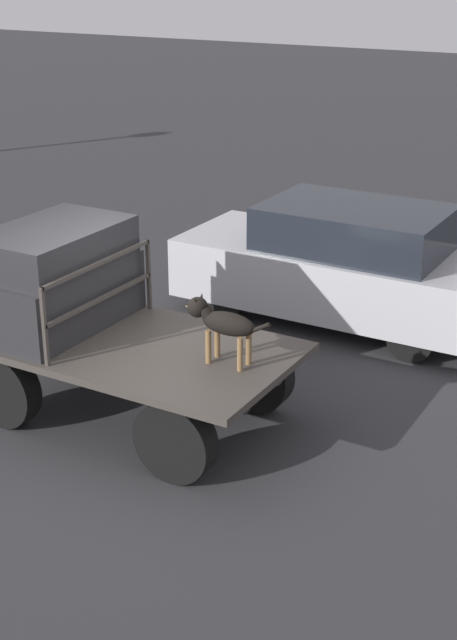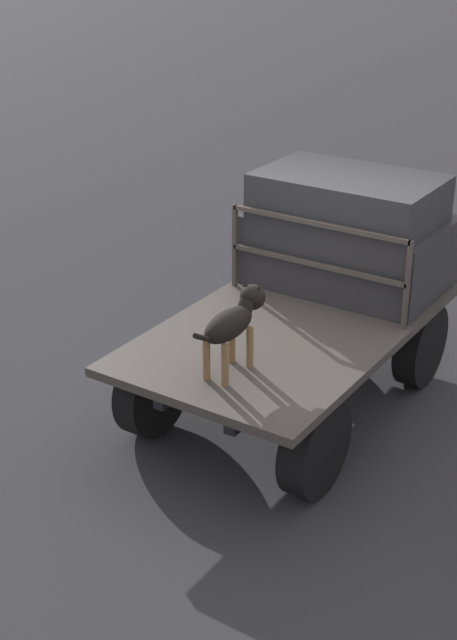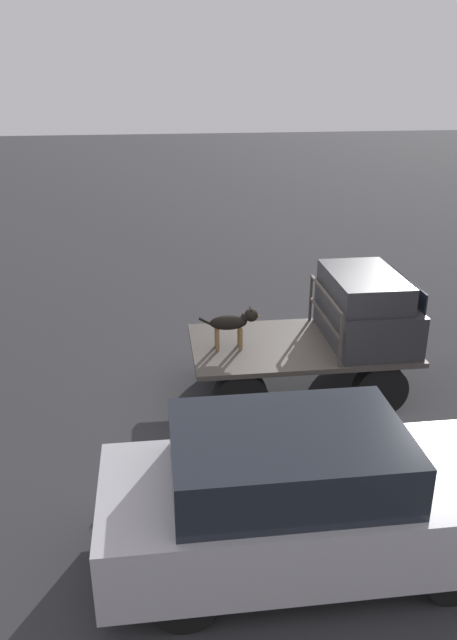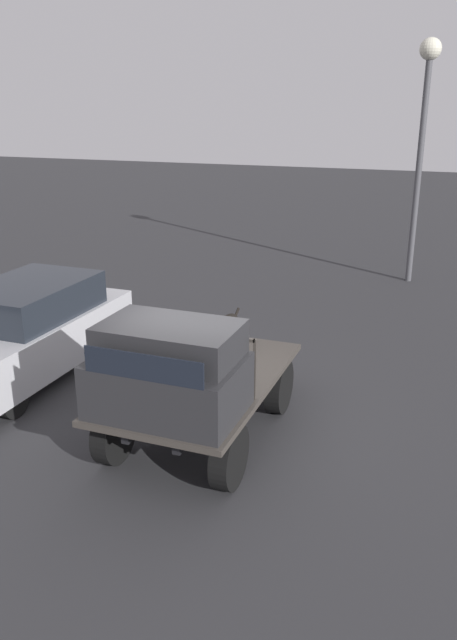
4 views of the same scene
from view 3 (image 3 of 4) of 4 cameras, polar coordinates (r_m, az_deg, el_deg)
ground_plane at (r=10.51m, az=6.37°, el=-6.50°), size 80.00×80.00×0.00m
flatbed_truck at (r=10.22m, az=6.52°, el=-3.44°), size 3.50×1.96×0.90m
truck_cab at (r=10.19m, az=12.44°, el=1.01°), size 1.26×1.84×1.13m
truck_headboard at (r=9.98m, az=8.82°, el=0.95°), size 0.04×1.84×0.83m
dog at (r=9.69m, az=0.53°, el=-0.19°), size 0.97×0.24×0.68m
parked_sedan at (r=6.89m, az=6.69°, el=-15.76°), size 4.34×1.79×1.65m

